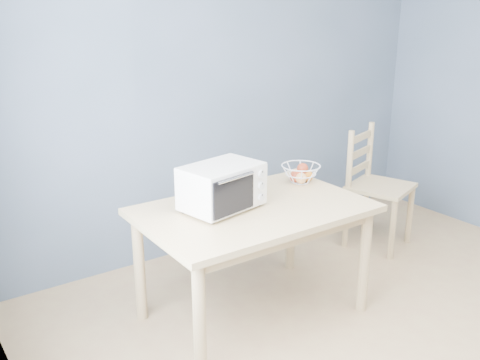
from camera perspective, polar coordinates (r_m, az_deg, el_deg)
dining_table at (r=3.33m, az=1.49°, el=-4.50°), size 1.40×0.90×0.75m
toaster_oven at (r=3.20m, az=-2.18°, el=-0.74°), size 0.53×0.43×0.28m
fruit_basket at (r=3.75m, az=6.48°, el=0.71°), size 0.30×0.30×0.14m
dining_chair at (r=4.56m, az=14.21°, el=-0.87°), size 0.59×0.59×0.99m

